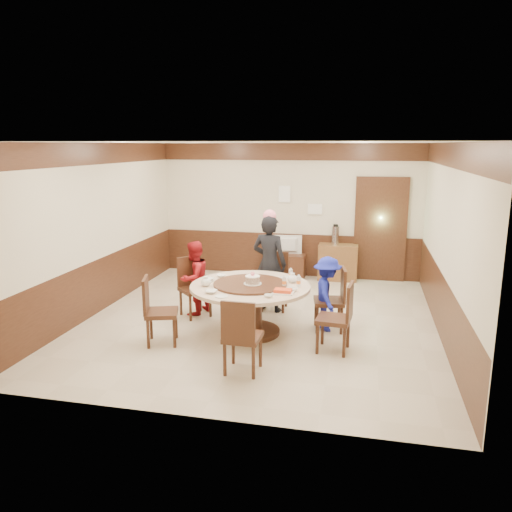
% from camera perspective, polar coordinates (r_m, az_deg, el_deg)
% --- Properties ---
extents(room, '(6.00, 6.04, 2.84)m').
position_cam_1_polar(room, '(7.81, 0.52, 0.13)').
color(room, beige).
rests_on(room, ground).
extents(banquet_table, '(1.77, 1.77, 0.78)m').
position_cam_1_polar(banquet_table, '(7.41, -0.67, -4.94)').
color(banquet_table, '#3D2013').
rests_on(banquet_table, ground).
extents(chair_0, '(0.51, 0.51, 0.97)m').
position_cam_1_polar(chair_0, '(7.70, 8.46, -6.20)').
color(chair_0, '#3D2013').
rests_on(chair_0, ground).
extents(chair_1, '(0.45, 0.46, 0.97)m').
position_cam_1_polar(chair_1, '(8.58, 2.13, -4.09)').
color(chair_1, '#3D2013').
rests_on(chair_1, ground).
extents(chair_2, '(0.62, 0.62, 0.97)m').
position_cam_1_polar(chair_2, '(8.29, -7.02, -4.76)').
color(chair_2, '#3D2013').
rests_on(chair_2, ground).
extents(chair_3, '(0.56, 0.55, 0.97)m').
position_cam_1_polar(chair_3, '(7.25, -10.86, -7.50)').
color(chair_3, '#3D2013').
rests_on(chair_3, ground).
extents(chair_4, '(0.45, 0.46, 0.97)m').
position_cam_1_polar(chair_4, '(6.26, -1.56, -10.56)').
color(chair_4, '#3D2013').
rests_on(chair_4, ground).
extents(chair_5, '(0.49, 0.48, 0.97)m').
position_cam_1_polar(chair_5, '(6.95, 9.01, -8.32)').
color(chair_5, '#3D2013').
rests_on(chair_5, ground).
extents(person_standing, '(0.67, 0.52, 1.64)m').
position_cam_1_polar(person_standing, '(8.36, 1.54, -0.86)').
color(person_standing, black).
rests_on(person_standing, ground).
extents(person_red, '(0.65, 0.72, 1.23)m').
position_cam_1_polar(person_red, '(8.31, -7.08, -2.52)').
color(person_red, maroon).
rests_on(person_red, ground).
extents(person_blue, '(0.57, 0.81, 1.14)m').
position_cam_1_polar(person_blue, '(7.62, 8.13, -4.31)').
color(person_blue, '#182099').
rests_on(person_blue, ground).
extents(birthday_cake, '(0.26, 0.26, 0.18)m').
position_cam_1_polar(birthday_cake, '(7.28, -0.39, -2.74)').
color(birthday_cake, white).
rests_on(birthday_cake, banquet_table).
extents(teapot_left, '(0.17, 0.15, 0.13)m').
position_cam_1_polar(teapot_left, '(7.32, -5.73, -2.98)').
color(teapot_left, white).
rests_on(teapot_left, banquet_table).
extents(teapot_right, '(0.17, 0.15, 0.13)m').
position_cam_1_polar(teapot_right, '(7.48, 4.17, -2.60)').
color(teapot_right, white).
rests_on(teapot_right, banquet_table).
extents(bowl_0, '(0.14, 0.14, 0.03)m').
position_cam_1_polar(bowl_0, '(7.81, -4.01, -2.26)').
color(bowl_0, white).
rests_on(bowl_0, banquet_table).
extents(bowl_1, '(0.12, 0.12, 0.04)m').
position_cam_1_polar(bowl_1, '(6.77, 1.45, -4.57)').
color(bowl_1, white).
rests_on(bowl_1, banquet_table).
extents(bowl_2, '(0.17, 0.17, 0.04)m').
position_cam_1_polar(bowl_2, '(6.98, -5.14, -4.08)').
color(bowl_2, white).
rests_on(bowl_2, banquet_table).
extents(bowl_3, '(0.14, 0.14, 0.04)m').
position_cam_1_polar(bowl_3, '(7.07, 4.22, -3.83)').
color(bowl_3, white).
rests_on(bowl_3, banquet_table).
extents(bowl_4, '(0.14, 0.14, 0.03)m').
position_cam_1_polar(bowl_4, '(7.64, -5.31, -2.64)').
color(bowl_4, white).
rests_on(bowl_4, banquet_table).
extents(saucer_near, '(0.18, 0.18, 0.01)m').
position_cam_1_polar(saucer_near, '(6.81, -3.98, -4.62)').
color(saucer_near, white).
rests_on(saucer_near, banquet_table).
extents(saucer_far, '(0.18, 0.18, 0.01)m').
position_cam_1_polar(saucer_far, '(7.74, 3.42, -2.49)').
color(saucer_far, white).
rests_on(saucer_far, banquet_table).
extents(shrimp_platter, '(0.30, 0.20, 0.06)m').
position_cam_1_polar(shrimp_platter, '(6.94, 3.10, -4.07)').
color(shrimp_platter, white).
rests_on(shrimp_platter, banquet_table).
extents(bottle_0, '(0.06, 0.06, 0.16)m').
position_cam_1_polar(bottle_0, '(7.23, 3.25, -2.96)').
color(bottle_0, white).
rests_on(bottle_0, banquet_table).
extents(bottle_1, '(0.06, 0.06, 0.16)m').
position_cam_1_polar(bottle_1, '(7.26, 4.89, -2.93)').
color(bottle_1, white).
rests_on(bottle_1, banquet_table).
extents(bottle_2, '(0.06, 0.06, 0.16)m').
position_cam_1_polar(bottle_2, '(7.64, 3.99, -2.12)').
color(bottle_2, white).
rests_on(bottle_2, banquet_table).
extents(tv_stand, '(0.85, 0.45, 0.50)m').
position_cam_1_polar(tv_stand, '(10.63, 3.33, -1.11)').
color(tv_stand, '#3D2013').
rests_on(tv_stand, ground).
extents(television, '(0.70, 0.17, 0.40)m').
position_cam_1_polar(television, '(10.53, 3.36, 1.27)').
color(television, '#959497').
rests_on(television, tv_stand).
extents(side_cabinet, '(0.80, 0.40, 0.75)m').
position_cam_1_polar(side_cabinet, '(10.52, 9.33, -0.71)').
color(side_cabinet, brown).
rests_on(side_cabinet, ground).
extents(thermos, '(0.15, 0.15, 0.38)m').
position_cam_1_polar(thermos, '(10.41, 9.05, 2.34)').
color(thermos, silver).
rests_on(thermos, side_cabinet).
extents(notice_left, '(0.25, 0.00, 0.35)m').
position_cam_1_polar(notice_left, '(10.59, 3.27, 7.08)').
color(notice_left, white).
rests_on(notice_left, room).
extents(notice_right, '(0.30, 0.00, 0.22)m').
position_cam_1_polar(notice_right, '(10.54, 6.75, 5.34)').
color(notice_right, white).
rests_on(notice_right, room).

